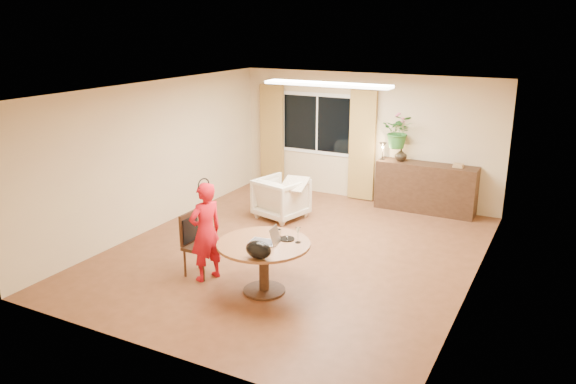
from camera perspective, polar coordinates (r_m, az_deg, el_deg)
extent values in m
plane|color=brown|center=(9.10, 0.63, -6.12)|extent=(6.50, 6.50, 0.00)
plane|color=white|center=(8.43, 0.68, 10.37)|extent=(6.50, 6.50, 0.00)
plane|color=beige|center=(11.59, 7.97, 5.49)|extent=(5.50, 0.00, 5.50)
plane|color=beige|center=(10.18, -13.32, 3.62)|extent=(0.00, 6.50, 6.50)
plane|color=beige|center=(7.88, 18.80, -0.69)|extent=(0.00, 6.50, 6.50)
cube|color=white|center=(11.95, 2.99, 6.94)|extent=(1.70, 0.02, 1.30)
cube|color=black|center=(11.94, 2.96, 6.94)|extent=(1.55, 0.01, 1.15)
cube|color=white|center=(11.94, 2.96, 6.93)|extent=(0.04, 0.01, 1.15)
cube|color=olive|center=(12.41, -1.62, 5.66)|extent=(0.55, 0.08, 2.25)
cube|color=olive|center=(11.55, 7.55, 4.68)|extent=(0.55, 0.08, 2.25)
cube|color=white|center=(9.52, 4.01, 10.86)|extent=(2.20, 0.35, 0.05)
cylinder|color=brown|center=(7.57, -2.49, -5.30)|extent=(1.26, 1.26, 0.04)
cylinder|color=black|center=(7.71, -2.46, -7.78)|extent=(0.14, 0.14, 0.68)
cylinder|color=black|center=(7.85, -2.43, -9.94)|extent=(0.58, 0.58, 0.03)
imported|color=red|center=(8.01, -8.35, -4.01)|extent=(0.61, 0.50, 1.44)
imported|color=beige|center=(10.55, -0.67, -0.60)|extent=(1.01, 1.02, 0.77)
cube|color=black|center=(11.20, 13.82, 0.42)|extent=(1.91, 0.47, 0.95)
imported|color=black|center=(11.18, 11.39, 3.74)|extent=(0.29, 0.29, 0.25)
imported|color=#225D24|center=(11.10, 11.18, 6.06)|extent=(0.67, 0.61, 0.66)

